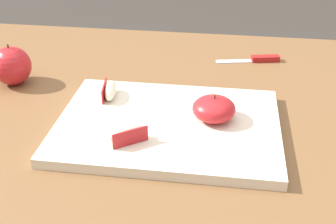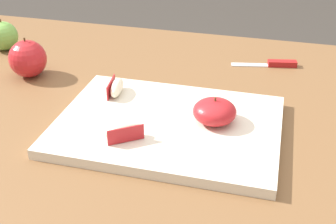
% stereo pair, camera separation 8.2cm
% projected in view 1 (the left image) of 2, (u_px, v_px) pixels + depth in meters
% --- Properties ---
extents(dining_table, '(1.30, 0.98, 0.76)m').
position_uv_depth(dining_table, '(138.00, 155.00, 0.94)').
color(dining_table, brown).
rests_on(dining_table, ground_plane).
extents(cutting_board, '(0.42, 0.30, 0.02)m').
position_uv_depth(cutting_board, '(168.00, 126.00, 0.84)').
color(cutting_board, beige).
rests_on(cutting_board, dining_table).
extents(apple_half_skin_up, '(0.08, 0.08, 0.05)m').
position_uv_depth(apple_half_skin_up, '(214.00, 109.00, 0.83)').
color(apple_half_skin_up, '#B21E23').
rests_on(apple_half_skin_up, cutting_board).
extents(apple_wedge_near_knife, '(0.03, 0.07, 0.03)m').
position_uv_depth(apple_wedge_near_knife, '(110.00, 90.00, 0.91)').
color(apple_wedge_near_knife, '#F4EACC').
rests_on(apple_wedge_near_knife, cutting_board).
extents(apple_wedge_left, '(0.07, 0.06, 0.03)m').
position_uv_depth(apple_wedge_left, '(128.00, 134.00, 0.77)').
color(apple_wedge_left, '#F4EACC').
rests_on(apple_wedge_left, cutting_board).
extents(paring_knife, '(0.16, 0.05, 0.01)m').
position_uv_depth(paring_knife, '(260.00, 59.00, 1.12)').
color(paring_knife, silver).
rests_on(paring_knife, dining_table).
extents(whole_apple_crimson, '(0.09, 0.09, 0.10)m').
position_uv_depth(whole_apple_crimson, '(12.00, 66.00, 1.00)').
color(whole_apple_crimson, '#B21E23').
rests_on(whole_apple_crimson, dining_table).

